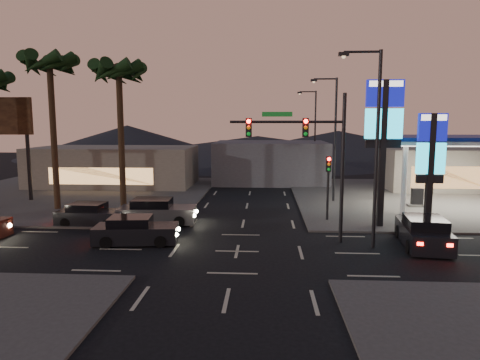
# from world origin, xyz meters

# --- Properties ---
(ground) EXTENTS (140.00, 140.00, 0.00)m
(ground) POSITION_xyz_m (0.00, 0.00, 0.00)
(ground) COLOR black
(ground) RESTS_ON ground
(corner_lot_ne) EXTENTS (24.00, 24.00, 0.12)m
(corner_lot_ne) POSITION_xyz_m (16.00, 16.00, 0.06)
(corner_lot_ne) COLOR #47443F
(corner_lot_ne) RESTS_ON ground
(corner_lot_nw) EXTENTS (24.00, 24.00, 0.12)m
(corner_lot_nw) POSITION_xyz_m (-16.00, 16.00, 0.06)
(corner_lot_nw) COLOR #47443F
(corner_lot_nw) RESTS_ON ground
(gas_station) EXTENTS (12.20, 8.20, 5.47)m
(gas_station) POSITION_xyz_m (16.00, 12.00, 5.08)
(gas_station) COLOR silver
(gas_station) RESTS_ON ground
(convenience_store) EXTENTS (10.00, 6.00, 4.00)m
(convenience_store) POSITION_xyz_m (18.00, 21.00, 2.00)
(convenience_store) COLOR #726B5B
(convenience_store) RESTS_ON ground
(pylon_sign_tall) EXTENTS (2.20, 0.35, 9.00)m
(pylon_sign_tall) POSITION_xyz_m (8.50, 5.50, 6.39)
(pylon_sign_tall) COLOR black
(pylon_sign_tall) RESTS_ON ground
(pylon_sign_short) EXTENTS (1.60, 0.35, 7.00)m
(pylon_sign_short) POSITION_xyz_m (11.00, 4.50, 4.66)
(pylon_sign_short) COLOR black
(pylon_sign_short) RESTS_ON ground
(traffic_signal_mast) EXTENTS (6.10, 0.39, 8.00)m
(traffic_signal_mast) POSITION_xyz_m (3.76, 1.99, 5.23)
(traffic_signal_mast) COLOR black
(traffic_signal_mast) RESTS_ON ground
(pedestal_signal) EXTENTS (0.32, 0.39, 4.30)m
(pedestal_signal) POSITION_xyz_m (5.50, 6.98, 2.92)
(pedestal_signal) COLOR black
(pedestal_signal) RESTS_ON ground
(streetlight_near) EXTENTS (2.14, 0.25, 10.00)m
(streetlight_near) POSITION_xyz_m (6.79, 1.00, 5.72)
(streetlight_near) COLOR black
(streetlight_near) RESTS_ON ground
(streetlight_mid) EXTENTS (2.14, 0.25, 10.00)m
(streetlight_mid) POSITION_xyz_m (6.79, 14.00, 5.72)
(streetlight_mid) COLOR black
(streetlight_mid) RESTS_ON ground
(streetlight_far) EXTENTS (2.14, 0.25, 10.00)m
(streetlight_far) POSITION_xyz_m (6.79, 28.00, 5.72)
(streetlight_far) COLOR black
(streetlight_far) RESTS_ON ground
(palm_a) EXTENTS (4.41, 4.41, 10.86)m
(palm_a) POSITION_xyz_m (-9.00, 9.50, 9.43)
(palm_a) COLOR black
(palm_a) RESTS_ON ground
(palm_b) EXTENTS (4.41, 4.41, 11.46)m
(palm_b) POSITION_xyz_m (-14.00, 9.50, 9.97)
(palm_b) COLOR black
(palm_b) RESTS_ON ground
(building_far_west) EXTENTS (16.00, 8.00, 4.00)m
(building_far_west) POSITION_xyz_m (-14.00, 22.00, 2.00)
(building_far_west) COLOR #726B5B
(building_far_west) RESTS_ON ground
(building_far_mid) EXTENTS (12.00, 9.00, 4.40)m
(building_far_mid) POSITION_xyz_m (2.00, 26.00, 2.20)
(building_far_mid) COLOR #4C4C51
(building_far_mid) RESTS_ON ground
(hill_left) EXTENTS (40.00, 40.00, 6.00)m
(hill_left) POSITION_xyz_m (-25.00, 60.00, 3.00)
(hill_left) COLOR black
(hill_left) RESTS_ON ground
(hill_right) EXTENTS (50.00, 50.00, 5.00)m
(hill_right) POSITION_xyz_m (15.00, 60.00, 2.50)
(hill_right) COLOR black
(hill_right) RESTS_ON ground
(hill_center) EXTENTS (60.00, 60.00, 4.00)m
(hill_center) POSITION_xyz_m (0.00, 60.00, 2.00)
(hill_center) COLOR black
(hill_center) RESTS_ON ground
(car_lane_a_front) EXTENTS (4.65, 2.28, 1.47)m
(car_lane_a_front) POSITION_xyz_m (-5.57, 1.13, 0.68)
(car_lane_a_front) COLOR black
(car_lane_a_front) RESTS_ON ground
(car_lane_b_front) EXTENTS (5.07, 2.31, 1.62)m
(car_lane_b_front) POSITION_xyz_m (-5.58, 5.70, 0.75)
(car_lane_b_front) COLOR #4D4E50
(car_lane_b_front) RESTS_ON ground
(car_lane_b_mid) EXTENTS (4.44, 2.04, 1.42)m
(car_lane_b_mid) POSITION_xyz_m (-9.61, 5.04, 0.66)
(car_lane_b_mid) COLOR black
(car_lane_b_mid) RESTS_ON ground
(suv_station) EXTENTS (2.61, 5.06, 1.62)m
(suv_station) POSITION_xyz_m (9.69, 1.46, 0.75)
(suv_station) COLOR black
(suv_station) RESTS_ON ground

